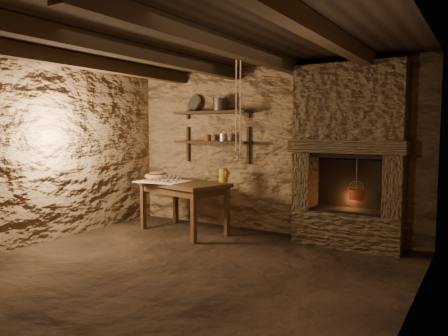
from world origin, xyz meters
The scene contains 25 objects.
floor centered at (0.00, 0.00, 0.00)m, with size 4.50×4.50×0.00m, color black.
back_wall centered at (0.00, 2.00, 1.20)m, with size 4.50×0.04×2.40m, color brown.
front_wall centered at (0.00, -2.00, 1.20)m, with size 4.50×0.04×2.40m, color brown.
left_wall centered at (-2.25, 0.00, 1.20)m, with size 0.04×4.00×2.40m, color brown.
right_wall centered at (2.25, 0.00, 1.20)m, with size 0.04×4.00×2.40m, color brown.
ceiling centered at (0.00, 0.00, 2.40)m, with size 4.50×4.00×0.04m, color black.
beam_far_left centered at (-1.50, 0.00, 2.31)m, with size 0.14×3.95×0.16m, color black.
beam_mid_left centered at (-0.50, 0.00, 2.31)m, with size 0.14×3.95×0.16m, color black.
beam_mid_right centered at (0.50, 0.00, 2.31)m, with size 0.14×3.95×0.16m, color black.
beam_far_right centered at (1.50, 0.00, 2.31)m, with size 0.14×3.95×0.16m, color black.
shelf_lower centered at (-0.85, 1.84, 1.30)m, with size 1.25×0.30×0.04m, color black.
shelf_upper centered at (-0.85, 1.84, 1.75)m, with size 1.25×0.30×0.04m, color black.
hearth centered at (1.25, 1.77, 1.23)m, with size 1.43×0.51×2.30m.
work_table centered at (-0.99, 1.30, 0.40)m, with size 1.44×1.04×0.74m.
linen_cloth centered at (-1.27, 1.17, 0.74)m, with size 0.69×0.56×0.01m, color beige.
pewter_cutlery_row centered at (-1.27, 1.15, 0.75)m, with size 0.58×0.22×0.01m, color gray, non-canonical shape.
drinking_glasses centered at (-1.25, 1.31, 0.79)m, with size 0.22×0.07×0.09m, color white, non-canonical shape.
stoneware_jug centered at (-0.49, 1.58, 0.93)m, with size 0.16×0.16×0.46m.
wooden_bowl centered at (-1.57, 1.39, 0.78)m, with size 0.36×0.36×0.13m, color #AA7549.
iron_stockpot centered at (-0.71, 1.84, 1.85)m, with size 0.22×0.22×0.16m, color #2B2826.
tin_pan centered at (-1.25, 1.94, 1.91)m, with size 0.27×0.27×0.04m, color gray.
small_kettle centered at (-0.65, 1.84, 1.38)m, with size 0.16×0.12×0.17m, color gray, non-canonical shape.
rusty_tin centered at (-0.93, 1.84, 1.37)m, with size 0.10×0.10×0.10m, color #4E270F.
red_pot centered at (1.36, 1.72, 0.69)m, with size 0.20×0.19×0.54m.
hanging_ropes centered at (0.05, 1.05, 1.80)m, with size 0.08×0.08×1.20m, color beige, non-canonical shape.
Camera 1 is at (2.76, -3.74, 1.48)m, focal length 35.00 mm.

